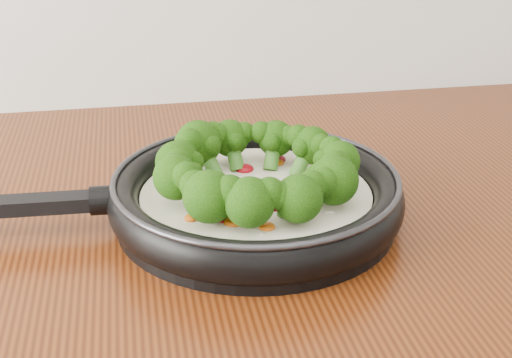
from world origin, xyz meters
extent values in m
cylinder|color=black|center=(-0.13, 1.05, 0.91)|extent=(0.33, 0.33, 0.01)
torus|color=black|center=(-0.13, 1.05, 0.93)|extent=(0.34, 0.34, 0.03)
torus|color=#2D2D33|center=(-0.13, 1.05, 0.95)|extent=(0.33, 0.33, 0.01)
cube|color=black|center=(-0.38, 1.07, 0.94)|extent=(0.19, 0.03, 0.02)
cylinder|color=black|center=(-0.30, 1.06, 0.94)|extent=(0.03, 0.03, 0.03)
cylinder|color=white|center=(-0.13, 1.05, 0.92)|extent=(0.27, 0.27, 0.02)
ellipsoid|color=#A00714|center=(-0.17, 0.99, 0.94)|extent=(0.02, 0.02, 0.01)
ellipsoid|color=#A00714|center=(-0.09, 1.14, 0.94)|extent=(0.02, 0.02, 0.01)
ellipsoid|color=#DE5F0E|center=(-0.17, 0.99, 0.94)|extent=(0.03, 0.03, 0.01)
ellipsoid|color=#A00714|center=(-0.09, 1.06, 0.94)|extent=(0.02, 0.02, 0.01)
ellipsoid|color=#A00714|center=(-0.15, 1.06, 0.94)|extent=(0.02, 0.02, 0.01)
ellipsoid|color=#DE5F0E|center=(-0.21, 1.00, 0.94)|extent=(0.02, 0.02, 0.01)
ellipsoid|color=#A00714|center=(-0.19, 1.07, 0.94)|extent=(0.02, 0.02, 0.01)
ellipsoid|color=#A00714|center=(-0.12, 1.01, 0.94)|extent=(0.03, 0.03, 0.01)
ellipsoid|color=#DE5F0E|center=(-0.13, 0.97, 0.94)|extent=(0.02, 0.02, 0.01)
ellipsoid|color=#A00714|center=(-0.14, 1.04, 0.94)|extent=(0.02, 0.02, 0.01)
ellipsoid|color=#A00714|center=(-0.09, 1.01, 0.94)|extent=(0.03, 0.03, 0.01)
ellipsoid|color=#DE5F0E|center=(-0.13, 1.07, 0.94)|extent=(0.02, 0.02, 0.01)
ellipsoid|color=#A00714|center=(-0.09, 1.05, 0.94)|extent=(0.02, 0.02, 0.01)
ellipsoid|color=#A00714|center=(-0.18, 1.00, 0.94)|extent=(0.03, 0.03, 0.01)
ellipsoid|color=#DE5F0E|center=(-0.10, 1.02, 0.94)|extent=(0.02, 0.02, 0.01)
ellipsoid|color=#A00714|center=(-0.08, 1.06, 0.94)|extent=(0.03, 0.03, 0.01)
ellipsoid|color=#A00714|center=(-0.16, 1.07, 0.94)|extent=(0.02, 0.02, 0.01)
ellipsoid|color=#DE5F0E|center=(-0.16, 1.05, 0.94)|extent=(0.02, 0.02, 0.01)
ellipsoid|color=#A00714|center=(-0.13, 1.12, 0.94)|extent=(0.03, 0.03, 0.01)
ellipsoid|color=#A00714|center=(-0.17, 1.01, 0.94)|extent=(0.02, 0.02, 0.01)
ellipsoid|color=#DE5F0E|center=(-0.09, 1.13, 0.94)|extent=(0.02, 0.02, 0.01)
ellipsoid|color=#A00714|center=(-0.09, 1.02, 0.94)|extent=(0.02, 0.02, 0.01)
ellipsoid|color=#A00714|center=(-0.14, 1.05, 0.94)|extent=(0.02, 0.02, 0.01)
ellipsoid|color=#DE5F0E|center=(-0.10, 1.03, 0.94)|extent=(0.03, 0.03, 0.01)
ellipsoid|color=white|center=(-0.08, 1.04, 0.94)|extent=(0.01, 0.01, 0.00)
ellipsoid|color=white|center=(-0.14, 1.04, 0.93)|extent=(0.01, 0.01, 0.00)
ellipsoid|color=white|center=(-0.08, 1.16, 0.93)|extent=(0.01, 0.01, 0.00)
ellipsoid|color=white|center=(-0.09, 1.03, 0.94)|extent=(0.01, 0.01, 0.00)
ellipsoid|color=white|center=(-0.12, 1.04, 0.93)|extent=(0.01, 0.01, 0.00)
ellipsoid|color=white|center=(-0.19, 1.07, 0.93)|extent=(0.01, 0.01, 0.00)
ellipsoid|color=white|center=(-0.13, 1.06, 0.94)|extent=(0.01, 0.01, 0.00)
ellipsoid|color=white|center=(-0.16, 1.05, 0.93)|extent=(0.01, 0.01, 0.00)
ellipsoid|color=white|center=(-0.06, 1.03, 0.93)|extent=(0.01, 0.01, 0.00)
ellipsoid|color=white|center=(-0.12, 1.05, 0.93)|extent=(0.01, 0.01, 0.00)
ellipsoid|color=white|center=(-0.12, 1.09, 0.93)|extent=(0.01, 0.01, 0.00)
ellipsoid|color=white|center=(-0.06, 0.99, 0.93)|extent=(0.01, 0.01, 0.00)
ellipsoid|color=white|center=(-0.15, 1.04, 0.94)|extent=(0.01, 0.01, 0.00)
ellipsoid|color=white|center=(-0.04, 1.04, 0.94)|extent=(0.01, 0.01, 0.00)
ellipsoid|color=white|center=(-0.14, 0.96, 0.93)|extent=(0.01, 0.01, 0.00)
ellipsoid|color=white|center=(-0.05, 1.12, 0.94)|extent=(0.01, 0.01, 0.00)
ellipsoid|color=white|center=(-0.16, 1.00, 0.93)|extent=(0.01, 0.01, 0.00)
ellipsoid|color=white|center=(-0.19, 1.04, 0.93)|extent=(0.01, 0.01, 0.00)
ellipsoid|color=white|center=(-0.09, 1.16, 0.94)|extent=(0.01, 0.01, 0.00)
ellipsoid|color=white|center=(-0.15, 0.98, 0.93)|extent=(0.01, 0.01, 0.00)
cylinder|color=#4E902F|center=(-0.06, 1.05, 0.95)|extent=(0.04, 0.02, 0.04)
sphere|color=black|center=(-0.04, 1.04, 0.97)|extent=(0.05, 0.05, 0.05)
sphere|color=black|center=(-0.04, 1.06, 0.98)|extent=(0.03, 0.03, 0.03)
sphere|color=black|center=(-0.04, 1.03, 0.98)|extent=(0.03, 0.03, 0.03)
sphere|color=black|center=(-0.06, 1.05, 0.97)|extent=(0.02, 0.02, 0.02)
cylinder|color=#4E902F|center=(-0.07, 1.09, 0.95)|extent=(0.04, 0.03, 0.04)
sphere|color=black|center=(-0.05, 1.10, 0.97)|extent=(0.05, 0.05, 0.05)
sphere|color=black|center=(-0.07, 1.11, 0.97)|extent=(0.03, 0.03, 0.03)
sphere|color=black|center=(-0.05, 1.09, 0.97)|extent=(0.03, 0.03, 0.03)
sphere|color=black|center=(-0.07, 1.09, 0.97)|extent=(0.02, 0.02, 0.02)
cylinder|color=#4E902F|center=(-0.10, 1.12, 0.95)|extent=(0.03, 0.04, 0.04)
sphere|color=black|center=(-0.09, 1.13, 0.96)|extent=(0.05, 0.05, 0.04)
sphere|color=black|center=(-0.11, 1.14, 0.97)|extent=(0.03, 0.03, 0.03)
sphere|color=black|center=(-0.08, 1.12, 0.97)|extent=(0.03, 0.03, 0.03)
sphere|color=black|center=(-0.10, 1.12, 0.97)|extent=(0.02, 0.02, 0.02)
cylinder|color=#4E902F|center=(-0.14, 1.13, 0.95)|extent=(0.02, 0.04, 0.04)
sphere|color=black|center=(-0.15, 1.14, 0.97)|extent=(0.05, 0.05, 0.05)
sphere|color=black|center=(-0.16, 1.13, 0.97)|extent=(0.03, 0.03, 0.03)
sphere|color=black|center=(-0.13, 1.14, 0.97)|extent=(0.03, 0.03, 0.03)
sphere|color=black|center=(-0.14, 1.13, 0.97)|extent=(0.02, 0.02, 0.02)
cylinder|color=#4E902F|center=(-0.17, 1.11, 0.95)|extent=(0.03, 0.04, 0.04)
sphere|color=black|center=(-0.18, 1.13, 0.97)|extent=(0.06, 0.06, 0.05)
sphere|color=black|center=(-0.20, 1.11, 0.98)|extent=(0.04, 0.04, 0.03)
sphere|color=black|center=(-0.17, 1.14, 0.97)|extent=(0.03, 0.03, 0.03)
sphere|color=black|center=(-0.17, 1.11, 0.97)|extent=(0.03, 0.03, 0.03)
cylinder|color=#4E902F|center=(-0.20, 1.08, 0.95)|extent=(0.04, 0.03, 0.04)
sphere|color=black|center=(-0.21, 1.08, 0.96)|extent=(0.05, 0.05, 0.05)
sphere|color=black|center=(-0.21, 1.06, 0.97)|extent=(0.03, 0.03, 0.03)
sphere|color=black|center=(-0.20, 1.10, 0.97)|extent=(0.03, 0.03, 0.03)
sphere|color=black|center=(-0.20, 1.08, 0.97)|extent=(0.03, 0.03, 0.02)
cylinder|color=#4E902F|center=(-0.20, 1.04, 0.95)|extent=(0.04, 0.02, 0.04)
sphere|color=black|center=(-0.22, 1.04, 0.97)|extent=(0.05, 0.05, 0.05)
sphere|color=black|center=(-0.21, 1.02, 0.98)|extent=(0.03, 0.03, 0.03)
sphere|color=black|center=(-0.22, 1.05, 0.97)|extent=(0.03, 0.03, 0.03)
sphere|color=black|center=(-0.20, 1.04, 0.97)|extent=(0.03, 0.03, 0.02)
cylinder|color=#4E902F|center=(-0.18, 1.00, 0.95)|extent=(0.04, 0.04, 0.04)
sphere|color=black|center=(-0.19, 0.99, 0.97)|extent=(0.06, 0.06, 0.05)
sphere|color=black|center=(-0.17, 0.98, 0.97)|extent=(0.04, 0.04, 0.03)
sphere|color=black|center=(-0.20, 1.00, 0.97)|extent=(0.03, 0.03, 0.03)
sphere|color=black|center=(-0.18, 1.00, 0.97)|extent=(0.03, 0.03, 0.03)
cylinder|color=#4E902F|center=(-0.15, 0.98, 0.95)|extent=(0.03, 0.04, 0.04)
sphere|color=black|center=(-0.15, 0.97, 0.97)|extent=(0.05, 0.05, 0.05)
sphere|color=black|center=(-0.13, 0.97, 0.97)|extent=(0.03, 0.03, 0.03)
sphere|color=black|center=(-0.17, 0.98, 0.97)|extent=(0.03, 0.03, 0.03)
sphere|color=black|center=(-0.15, 0.98, 0.97)|extent=(0.03, 0.03, 0.03)
cylinder|color=#4E902F|center=(-0.11, 0.99, 0.95)|extent=(0.03, 0.04, 0.04)
sphere|color=black|center=(-0.10, 0.97, 0.96)|extent=(0.05, 0.05, 0.05)
sphere|color=black|center=(-0.09, 0.98, 0.97)|extent=(0.03, 0.03, 0.03)
sphere|color=black|center=(-0.12, 0.97, 0.97)|extent=(0.03, 0.03, 0.03)
sphere|color=black|center=(-0.11, 0.99, 0.97)|extent=(0.03, 0.03, 0.02)
cylinder|color=#4E902F|center=(-0.07, 1.01, 0.95)|extent=(0.04, 0.03, 0.04)
sphere|color=black|center=(-0.06, 1.00, 0.97)|extent=(0.06, 0.06, 0.05)
sphere|color=black|center=(-0.05, 1.02, 0.97)|extent=(0.03, 0.03, 0.03)
sphere|color=black|center=(-0.07, 0.99, 0.97)|extent=(0.03, 0.03, 0.03)
sphere|color=black|center=(-0.07, 1.01, 0.97)|extent=(0.03, 0.03, 0.03)
camera|label=1|loc=(-0.26, 0.36, 1.27)|focal=49.23mm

